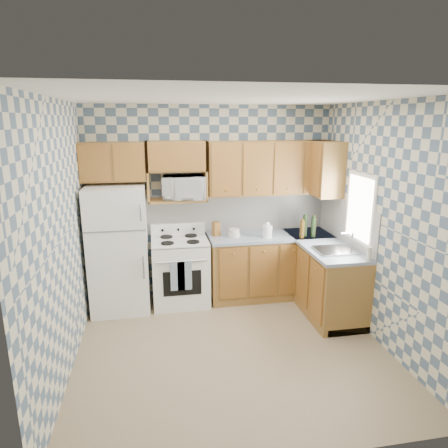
% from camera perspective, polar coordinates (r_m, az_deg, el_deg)
% --- Properties ---
extents(floor, '(3.40, 3.40, 0.00)m').
position_cam_1_polar(floor, '(4.72, 1.06, -17.21)').
color(floor, '#887253').
rests_on(floor, ground).
extents(back_wall, '(3.40, 0.02, 2.70)m').
position_cam_1_polar(back_wall, '(5.71, -2.01, 3.06)').
color(back_wall, slate).
rests_on(back_wall, ground).
extents(right_wall, '(0.02, 3.20, 2.70)m').
position_cam_1_polar(right_wall, '(4.80, 21.49, -0.18)').
color(right_wall, slate).
rests_on(right_wall, ground).
extents(backsplash_back, '(2.60, 0.02, 0.56)m').
position_cam_1_polar(backsplash_back, '(5.80, 1.93, 1.73)').
color(backsplash_back, white).
rests_on(backsplash_back, back_wall).
extents(backsplash_right, '(0.02, 1.60, 0.56)m').
position_cam_1_polar(backsplash_right, '(5.50, 16.97, 0.38)').
color(backsplash_right, white).
rests_on(backsplash_right, right_wall).
extents(refrigerator, '(0.75, 0.70, 1.68)m').
position_cam_1_polar(refrigerator, '(5.46, -14.80, -3.49)').
color(refrigerator, white).
rests_on(refrigerator, floor).
extents(stove_body, '(0.76, 0.65, 0.90)m').
position_cam_1_polar(stove_body, '(5.60, -6.24, -6.84)').
color(stove_body, white).
rests_on(stove_body, floor).
extents(cooktop, '(0.76, 0.65, 0.02)m').
position_cam_1_polar(cooktop, '(5.45, -6.37, -2.39)').
color(cooktop, silver).
rests_on(cooktop, stove_body).
extents(backguard, '(0.76, 0.08, 0.17)m').
position_cam_1_polar(backguard, '(5.69, -6.59, -0.68)').
color(backguard, white).
rests_on(backguard, cooktop).
extents(dish_towel_left, '(0.19, 0.02, 0.39)m').
position_cam_1_polar(dish_towel_left, '(5.25, -6.64, -7.39)').
color(dish_towel_left, navy).
rests_on(dish_towel_left, stove_body).
extents(dish_towel_right, '(0.19, 0.02, 0.39)m').
position_cam_1_polar(dish_towel_right, '(5.26, -5.65, -7.34)').
color(dish_towel_right, navy).
rests_on(dish_towel_right, stove_body).
extents(base_cabinets_back, '(1.75, 0.60, 0.88)m').
position_cam_1_polar(base_cabinets_back, '(5.85, 6.57, -6.02)').
color(base_cabinets_back, brown).
rests_on(base_cabinets_back, floor).
extents(base_cabinets_right, '(0.60, 1.60, 0.88)m').
position_cam_1_polar(base_cabinets_right, '(5.61, 13.73, -7.29)').
color(base_cabinets_right, brown).
rests_on(base_cabinets_right, floor).
extents(countertop_back, '(1.77, 0.63, 0.04)m').
position_cam_1_polar(countertop_back, '(5.70, 6.71, -1.70)').
color(countertop_back, slate).
rests_on(countertop_back, base_cabinets_back).
extents(countertop_right, '(0.63, 1.60, 0.04)m').
position_cam_1_polar(countertop_right, '(5.45, 13.97, -2.80)').
color(countertop_right, slate).
rests_on(countertop_right, base_cabinets_right).
extents(upper_cabinets_back, '(1.75, 0.33, 0.74)m').
position_cam_1_polar(upper_cabinets_back, '(5.65, 6.59, 7.99)').
color(upper_cabinets_back, brown).
rests_on(upper_cabinets_back, back_wall).
extents(upper_cabinets_fridge, '(0.82, 0.33, 0.50)m').
position_cam_1_polar(upper_cabinets_fridge, '(5.42, -15.59, 8.56)').
color(upper_cabinets_fridge, brown).
rests_on(upper_cabinets_fridge, back_wall).
extents(upper_cabinets_right, '(0.33, 0.70, 0.74)m').
position_cam_1_polar(upper_cabinets_right, '(5.72, 14.02, 7.74)').
color(upper_cabinets_right, brown).
rests_on(upper_cabinets_right, right_wall).
extents(microwave_shelf, '(0.80, 0.33, 0.03)m').
position_cam_1_polar(microwave_shelf, '(5.48, -6.64, 3.40)').
color(microwave_shelf, brown).
rests_on(microwave_shelf, back_wall).
extents(microwave, '(0.61, 0.45, 0.32)m').
position_cam_1_polar(microwave, '(5.47, -5.68, 5.25)').
color(microwave, white).
rests_on(microwave, microwave_shelf).
extents(sink, '(0.48, 0.40, 0.03)m').
position_cam_1_polar(sink, '(5.15, 15.61, -3.66)').
color(sink, '#B7B7BC').
rests_on(sink, countertop_right).
extents(window, '(0.02, 0.66, 0.86)m').
position_cam_1_polar(window, '(5.14, 18.87, 2.14)').
color(window, white).
rests_on(window, right_wall).
extents(bottle_0, '(0.07, 0.07, 0.30)m').
position_cam_1_polar(bottle_0, '(5.67, 11.48, -0.22)').
color(bottle_0, black).
rests_on(bottle_0, countertop_back).
extents(bottle_1, '(0.07, 0.07, 0.28)m').
position_cam_1_polar(bottle_1, '(5.65, 12.64, -0.42)').
color(bottle_1, black).
rests_on(bottle_1, countertop_back).
extents(bottle_2, '(0.07, 0.07, 0.26)m').
position_cam_1_polar(bottle_2, '(5.76, 12.71, -0.24)').
color(bottle_2, '#4D3510').
rests_on(bottle_2, countertop_back).
extents(bottle_3, '(0.07, 0.07, 0.24)m').
position_cam_1_polar(bottle_3, '(5.58, 11.10, -0.76)').
color(bottle_3, '#4D3510').
rests_on(bottle_3, countertop_back).
extents(knife_block, '(0.12, 0.12, 0.20)m').
position_cam_1_polar(knife_block, '(5.57, -1.14, -0.70)').
color(knife_block, brown).
rests_on(knife_block, countertop_back).
extents(electric_kettle, '(0.13, 0.13, 0.17)m').
position_cam_1_polar(electric_kettle, '(5.53, 6.20, -1.06)').
color(electric_kettle, white).
rests_on(electric_kettle, countertop_back).
extents(food_containers, '(0.17, 0.17, 0.11)m').
position_cam_1_polar(food_containers, '(5.55, 1.45, -1.25)').
color(food_containers, beige).
rests_on(food_containers, countertop_back).
extents(soap_bottle, '(0.06, 0.06, 0.17)m').
position_cam_1_polar(soap_bottle, '(4.89, 20.01, -3.99)').
color(soap_bottle, beige).
rests_on(soap_bottle, countertop_right).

